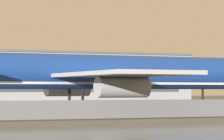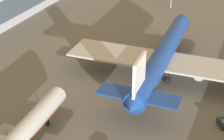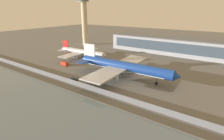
{
  "view_description": "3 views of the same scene",
  "coord_description": "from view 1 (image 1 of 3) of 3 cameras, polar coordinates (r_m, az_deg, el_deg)",
  "views": [
    {
      "loc": [
        -22.78,
        -81.08,
        3.44
      ],
      "look_at": [
        13.09,
        5.08,
        6.26
      ],
      "focal_mm": 105.0,
      "sensor_mm": 36.0,
      "label": 1
    },
    {
      "loc": [
        -73.34,
        -15.72,
        47.43
      ],
      "look_at": [
        0.23,
        14.55,
        4.74
      ],
      "focal_mm": 60.0,
      "sensor_mm": 36.0,
      "label": 2
    },
    {
      "loc": [
        53.02,
        -66.22,
        32.4
      ],
      "look_at": [
        3.49,
        5.51,
        2.31
      ],
      "focal_mm": 28.0,
      "sensor_mm": 36.0,
      "label": 3
    }
  ],
  "objects": [
    {
      "name": "ground_plane",
      "position": [
        84.29,
        -6.92,
        -4.06
      ],
      "size": [
        500.0,
        500.0,
        0.0
      ],
      "primitive_type": "plane",
      "color": "#66635E"
    },
    {
      "name": "shoreline_seawall",
      "position": [
        64.8,
        -2.0,
        -4.55
      ],
      "size": [
        320.0,
        3.0,
        0.5
      ],
      "color": "#474238",
      "rests_on": "ground"
    },
    {
      "name": "perimeter_fence",
      "position": [
        68.99,
        -3.32,
        -3.61
      ],
      "size": [
        280.0,
        0.1,
        2.34
      ],
      "color": "slate",
      "rests_on": "ground"
    },
    {
      "name": "cargo_jet_blue",
      "position": [
        91.99,
        -1.68,
        -0.3
      ],
      "size": [
        55.12,
        47.53,
        15.03
      ],
      "color": "#193D93",
      "rests_on": "ground"
    },
    {
      "name": "baggage_tug",
      "position": [
        70.17,
        -8.7,
        -3.86
      ],
      "size": [
        3.57,
        3.0,
        1.8
      ],
      "color": "#1E2328",
      "rests_on": "ground"
    },
    {
      "name": "terminal_building",
      "position": [
        155.26,
        -9.63,
        -0.68
      ],
      "size": [
        92.12,
        18.55,
        12.43
      ],
      "color": "#9EA3AD",
      "rests_on": "ground"
    }
  ]
}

